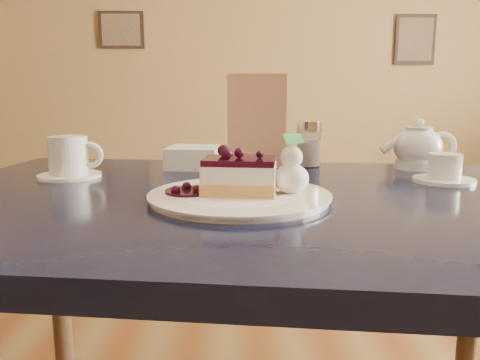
{
  "coord_description": "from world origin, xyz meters",
  "views": [
    {
      "loc": [
        -0.24,
        -0.47,
        1.01
      ],
      "look_at": [
        -0.23,
        0.29,
        0.87
      ],
      "focal_mm": 35.0,
      "sensor_mm": 36.0,
      "label": 1
    }
  ],
  "objects_px": {
    "coffee_set": "(70,159)",
    "cheesecake_slice": "(240,176)",
    "tea_set": "(422,152)",
    "dessert_plate": "(240,197)",
    "main_table": "(243,236)"
  },
  "relations": [
    {
      "from": "dessert_plate",
      "to": "coffee_set",
      "type": "relative_size",
      "value": 2.14
    },
    {
      "from": "main_table",
      "to": "tea_set",
      "type": "bearing_deg",
      "value": 36.85
    },
    {
      "from": "tea_set",
      "to": "cheesecake_slice",
      "type": "bearing_deg",
      "value": -145.39
    },
    {
      "from": "coffee_set",
      "to": "dessert_plate",
      "type": "bearing_deg",
      "value": -31.54
    },
    {
      "from": "coffee_set",
      "to": "cheesecake_slice",
      "type": "bearing_deg",
      "value": -31.54
    },
    {
      "from": "cheesecake_slice",
      "to": "tea_set",
      "type": "relative_size",
      "value": 0.46
    },
    {
      "from": "dessert_plate",
      "to": "tea_set",
      "type": "xyz_separation_m",
      "value": [
        0.45,
        0.31,
        0.04
      ]
    },
    {
      "from": "tea_set",
      "to": "dessert_plate",
      "type": "bearing_deg",
      "value": -145.39
    },
    {
      "from": "dessert_plate",
      "to": "tea_set",
      "type": "height_order",
      "value": "tea_set"
    },
    {
      "from": "cheesecake_slice",
      "to": "coffee_set",
      "type": "height_order",
      "value": "coffee_set"
    },
    {
      "from": "cheesecake_slice",
      "to": "coffee_set",
      "type": "relative_size",
      "value": 0.93
    },
    {
      "from": "dessert_plate",
      "to": "tea_set",
      "type": "relative_size",
      "value": 1.05
    },
    {
      "from": "tea_set",
      "to": "coffee_set",
      "type": "bearing_deg",
      "value": -174.8
    },
    {
      "from": "coffee_set",
      "to": "main_table",
      "type": "bearing_deg",
      "value": -25.0
    },
    {
      "from": "tea_set",
      "to": "main_table",
      "type": "bearing_deg",
      "value": -149.91
    }
  ]
}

